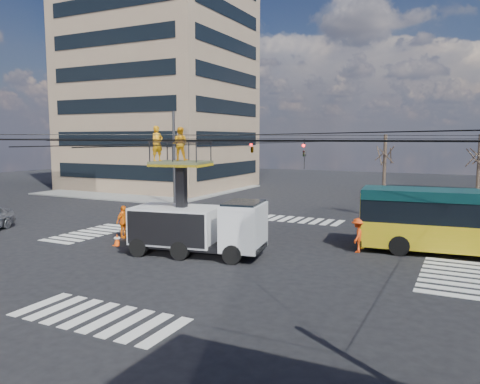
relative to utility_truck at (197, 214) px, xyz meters
name	(u,v)px	position (x,y,z in m)	size (l,w,h in m)	color
ground	(237,251)	(1.42, 1.62, -2.07)	(120.00, 120.00, 0.00)	black
sidewalk_nw	(153,190)	(-19.58, 22.62, -2.01)	(18.00, 18.00, 0.12)	slate
crosswalks	(237,250)	(1.42, 1.62, -2.06)	(22.40, 22.40, 0.02)	silver
building_tower	(159,56)	(-20.56, 25.60, 12.94)	(18.06, 16.06, 30.00)	#8C7059
overhead_network	(240,167)	(1.35, 2.02, 2.22)	(24.24, 24.24, 8.00)	#2D2D30
tree_a	(385,154)	(6.42, 15.12, 2.56)	(2.00, 2.00, 6.00)	#382B21
tree_b	(479,155)	(12.42, 15.12, 2.56)	(2.00, 2.00, 6.00)	#382B21
utility_truck	(197,214)	(0.00, 0.00, 0.00)	(7.28, 3.52, 6.35)	black
traffic_cone	(117,240)	(-4.90, -0.21, -1.74)	(0.36, 0.36, 0.64)	#FF4E0A
worker_ground	(123,222)	(-5.90, 1.51, -1.12)	(1.10, 0.46, 1.89)	orange
flagger	(358,235)	(7.00, 4.02, -1.19)	(1.13, 0.65, 1.75)	#FF4510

